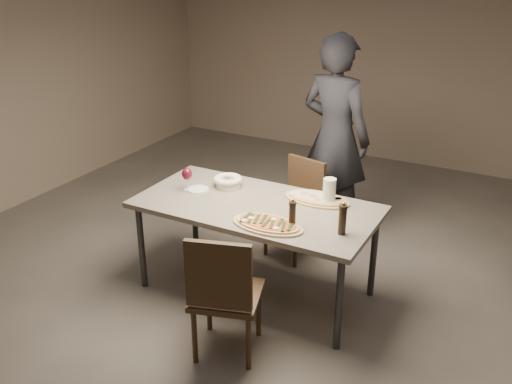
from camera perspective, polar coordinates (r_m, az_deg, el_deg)
The scene contains 14 objects.
room at distance 4.02m, azimuth 0.00°, elevation 7.22°, with size 7.00×7.00×7.00m.
dining_table at distance 4.27m, azimuth 0.00°, elevation -1.94°, with size 1.80×0.90×0.75m.
zucchini_pizza at distance 3.91m, azimuth 1.16°, elevation -3.21°, with size 0.52×0.29×0.05m.
ham_pizza at distance 4.33m, azimuth 6.12°, elevation -0.66°, with size 0.51×0.28×0.04m.
bread_basket at distance 4.55m, azimuth -2.83°, elevation 1.12°, with size 0.23×0.23×0.08m.
oil_dish at distance 4.37m, azimuth 4.92°, elevation -0.48°, with size 0.13×0.13×0.01m.
pepper_mill_left at distance 3.88m, azimuth 3.66°, elevation -2.19°, with size 0.05×0.05×0.21m.
pepper_mill_right at distance 3.81m, azimuth 8.64°, elevation -2.70°, with size 0.06×0.06×0.23m.
carafe at distance 4.25m, azimuth 7.34°, elevation 0.05°, with size 0.10×0.10×0.20m.
wine_glass at distance 4.49m, azimuth -6.91°, elevation 1.74°, with size 0.08×0.08×0.18m.
side_plate at distance 4.52m, azimuth -5.84°, elevation 0.27°, with size 0.17×0.17×0.01m.
chair_near at distance 3.66m, azimuth -3.26°, elevation -9.82°, with size 0.54×0.54×0.92m.
chair_far at distance 4.96m, azimuth 4.28°, elevation -1.01°, with size 0.48×0.48×0.85m.
diner at distance 5.21m, azimuth 7.92°, elevation 5.44°, with size 0.68×0.45×1.87m, color black.
Camera 1 is at (1.83, -3.40, 2.51)m, focal length 40.00 mm.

